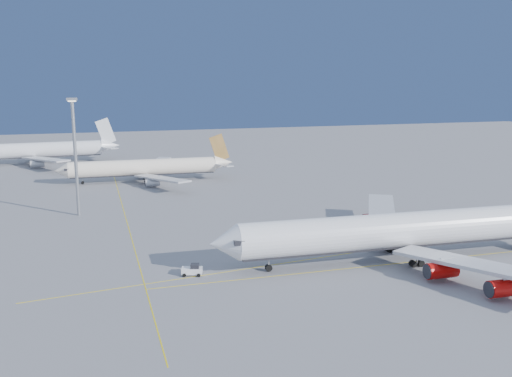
# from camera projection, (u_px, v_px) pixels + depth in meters

# --- Properties ---
(ground) EXTENTS (500.00, 500.00, 0.00)m
(ground) POSITION_uv_depth(u_px,v_px,m) (338.00, 244.00, 115.77)
(ground) COLOR slate
(ground) RESTS_ON ground
(taxiway_lines) EXTENTS (118.86, 140.00, 0.02)m
(taxiway_lines) POSITION_uv_depth(u_px,v_px,m) (260.00, 242.00, 117.67)
(taxiway_lines) COLOR yellow
(taxiway_lines) RESTS_ON ground
(airliner_virgin) EXTENTS (74.48, 67.00, 18.40)m
(airliner_virgin) POSITION_uv_depth(u_px,v_px,m) (408.00, 230.00, 105.73)
(airliner_virgin) COLOR white
(airliner_virgin) RESTS_ON ground
(airliner_etihad) EXTENTS (56.61, 52.41, 14.80)m
(airliner_etihad) POSITION_uv_depth(u_px,v_px,m) (147.00, 167.00, 183.59)
(airliner_etihad) COLOR #F3E5CF
(airliner_etihad) RESTS_ON ground
(airliner_third) EXTENTS (63.63, 58.60, 17.07)m
(airliner_third) POSITION_uv_depth(u_px,v_px,m) (36.00, 150.00, 219.81)
(airliner_third) COLOR white
(airliner_third) RESTS_ON ground
(pushback_tug) EXTENTS (3.88, 2.92, 1.98)m
(pushback_tug) POSITION_uv_depth(u_px,v_px,m) (193.00, 270.00, 97.88)
(pushback_tug) COLOR white
(pushback_tug) RESTS_ON ground
(light_mast) EXTENTS (2.46, 2.46, 28.50)m
(light_mast) POSITION_uv_depth(u_px,v_px,m) (75.00, 147.00, 136.33)
(light_mast) COLOR gray
(light_mast) RESTS_ON ground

